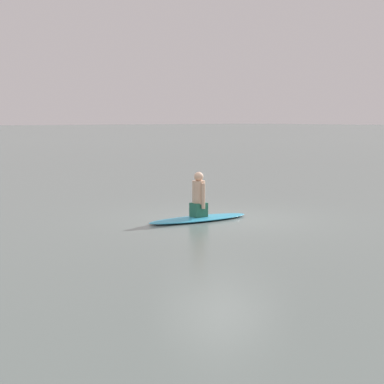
{
  "coord_description": "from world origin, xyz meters",
  "views": [
    {
      "loc": [
        10.58,
        11.45,
        2.36
      ],
      "look_at": [
        0.47,
        -0.53,
        0.63
      ],
      "focal_mm": 62.59,
      "sensor_mm": 36.0,
      "label": 1
    }
  ],
  "objects": [
    {
      "name": "ground_plane",
      "position": [
        0.0,
        0.0,
        0.0
      ],
      "size": [
        400.0,
        400.0,
        0.0
      ],
      "primitive_type": "plane",
      "color": "slate"
    },
    {
      "name": "surfboard",
      "position": [
        0.57,
        -0.16,
        0.05
      ],
      "size": [
        2.73,
        0.99,
        0.09
      ],
      "primitive_type": "ellipsoid",
      "rotation": [
        0.0,
        0.0,
        3.05
      ],
      "color": "#339EC6",
      "rests_on": "ground"
    },
    {
      "name": "person_paddler",
      "position": [
        0.57,
        -0.16,
        0.56
      ],
      "size": [
        0.37,
        0.46,
        1.04
      ],
      "rotation": [
        0.0,
        0.0,
        3.05
      ],
      "color": "#26664C",
      "rests_on": "surfboard"
    }
  ]
}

